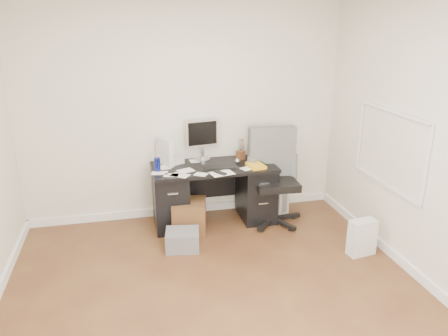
{
  "coord_description": "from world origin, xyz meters",
  "views": [
    {
      "loc": [
        -0.74,
        -3.31,
        2.46
      ],
      "look_at": [
        0.32,
        1.2,
        0.87
      ],
      "focal_mm": 35.0,
      "sensor_mm": 36.0,
      "label": 1
    }
  ],
  "objects_px": {
    "office_chair": "(275,178)",
    "wicker_basket": "(189,216)",
    "desk": "(214,192)",
    "keyboard": "(219,167)",
    "lcd_monitor": "(202,140)",
    "pc_tower": "(274,198)"
  },
  "relations": [
    {
      "from": "office_chair",
      "to": "wicker_basket",
      "type": "relative_size",
      "value": 3.04
    },
    {
      "from": "desk",
      "to": "keyboard",
      "type": "distance_m",
      "value": 0.38
    },
    {
      "from": "keyboard",
      "to": "office_chair",
      "type": "distance_m",
      "value": 0.71
    },
    {
      "from": "desk",
      "to": "office_chair",
      "type": "relative_size",
      "value": 1.26
    },
    {
      "from": "desk",
      "to": "office_chair",
      "type": "distance_m",
      "value": 0.78
    },
    {
      "from": "desk",
      "to": "lcd_monitor",
      "type": "xyz_separation_m",
      "value": [
        -0.1,
        0.25,
        0.62
      ]
    },
    {
      "from": "lcd_monitor",
      "to": "keyboard",
      "type": "distance_m",
      "value": 0.47
    },
    {
      "from": "lcd_monitor",
      "to": "wicker_basket",
      "type": "height_order",
      "value": "lcd_monitor"
    },
    {
      "from": "keyboard",
      "to": "lcd_monitor",
      "type": "bearing_deg",
      "value": 113.86
    },
    {
      "from": "wicker_basket",
      "to": "desk",
      "type": "bearing_deg",
      "value": 30.44
    },
    {
      "from": "lcd_monitor",
      "to": "pc_tower",
      "type": "relative_size",
      "value": 1.34
    },
    {
      "from": "pc_tower",
      "to": "office_chair",
      "type": "bearing_deg",
      "value": -133.71
    },
    {
      "from": "desk",
      "to": "keyboard",
      "type": "bearing_deg",
      "value": -69.84
    },
    {
      "from": "desk",
      "to": "office_chair",
      "type": "xyz_separation_m",
      "value": [
        0.73,
        -0.2,
        0.2
      ]
    },
    {
      "from": "lcd_monitor",
      "to": "keyboard",
      "type": "bearing_deg",
      "value": -78.6
    },
    {
      "from": "desk",
      "to": "keyboard",
      "type": "xyz_separation_m",
      "value": [
        0.04,
        -0.12,
        0.36
      ]
    },
    {
      "from": "office_chair",
      "to": "pc_tower",
      "type": "height_order",
      "value": "office_chair"
    },
    {
      "from": "lcd_monitor",
      "to": "pc_tower",
      "type": "height_order",
      "value": "lcd_monitor"
    },
    {
      "from": "keyboard",
      "to": "office_chair",
      "type": "xyz_separation_m",
      "value": [
        0.69,
        -0.09,
        -0.16
      ]
    },
    {
      "from": "keyboard",
      "to": "pc_tower",
      "type": "relative_size",
      "value": 1.03
    },
    {
      "from": "pc_tower",
      "to": "wicker_basket",
      "type": "relative_size",
      "value": 1.02
    },
    {
      "from": "office_chair",
      "to": "wicker_basket",
      "type": "distance_m",
      "value": 1.15
    }
  ]
}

